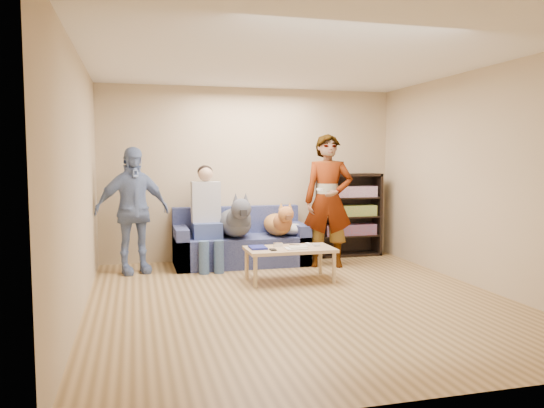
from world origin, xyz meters
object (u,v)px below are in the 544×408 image
object	(u,v)px
person_standing_right	(328,201)
camera_silver	(278,245)
person_seated	(207,213)
bookshelf	(349,213)
dog_gray	(236,221)
dog_tan	(279,223)
person_standing_left	(132,210)
notebook_blue	(258,247)
sofa	(240,245)
coffee_table	(290,251)

from	to	relation	value
person_standing_right	camera_silver	xyz separation A→B (m)	(-0.90, -0.61, -0.50)
person_seated	bookshelf	xyz separation A→B (m)	(2.30, 0.36, -0.09)
bookshelf	dog_gray	bearing A→B (deg)	-167.43
dog_gray	dog_tan	xyz separation A→B (m)	(0.63, -0.02, -0.05)
person_standing_left	bookshelf	world-z (taller)	person_standing_left
camera_silver	dog_gray	size ratio (longest dim) A/B	0.09
notebook_blue	camera_silver	xyz separation A→B (m)	(0.28, 0.07, 0.01)
bookshelf	notebook_blue	bearing A→B (deg)	-142.35
camera_silver	sofa	xyz separation A→B (m)	(-0.28, 1.09, -0.16)
person_seated	dog_tan	distance (m)	1.04
notebook_blue	dog_tan	distance (m)	1.10
person_standing_right	person_standing_left	bearing A→B (deg)	-168.44
person_standing_right	person_seated	bearing A→B (deg)	-175.16
sofa	person_standing_right	bearing A→B (deg)	-21.89
camera_silver	dog_tan	xyz separation A→B (m)	(0.25, 0.87, 0.17)
camera_silver	sofa	world-z (taller)	sofa
dog_gray	dog_tan	size ratio (longest dim) A/B	1.11
person_standing_left	camera_silver	xyz separation A→B (m)	(1.79, -0.85, -0.40)
dog_gray	coffee_table	world-z (taller)	dog_gray
person_standing_left	dog_gray	world-z (taller)	person_standing_left
coffee_table	bookshelf	size ratio (longest dim) A/B	0.85
dog_tan	coffee_table	bearing A→B (deg)	-97.54
person_standing_left	dog_tan	bearing A→B (deg)	-16.02
person_standing_right	camera_silver	distance (m)	1.20
person_standing_left	notebook_blue	xyz separation A→B (m)	(1.51, -0.92, -0.41)
person_standing_right	coffee_table	xyz separation A→B (m)	(-0.78, -0.73, -0.57)
person_seated	person_standing_left	bearing A→B (deg)	-173.63
person_standing_left	camera_silver	bearing A→B (deg)	-42.07
notebook_blue	bookshelf	world-z (taller)	bookshelf
person_standing_left	person_seated	size ratio (longest dim) A/B	1.15
person_standing_right	notebook_blue	size ratio (longest dim) A/B	7.23
person_standing_left	sofa	xyz separation A→B (m)	(1.51, 0.24, -0.57)
person_standing_right	bookshelf	distance (m)	0.98
person_standing_left	notebook_blue	world-z (taller)	person_standing_left
person_seated	camera_silver	bearing A→B (deg)	-51.00
person_standing_right	dog_tan	bearing A→B (deg)	174.73
person_seated	dog_tan	world-z (taller)	person_seated
bookshelf	dog_tan	bearing A→B (deg)	-160.57
notebook_blue	dog_gray	xyz separation A→B (m)	(-0.10, 0.97, 0.23)
dog_tan	sofa	bearing A→B (deg)	158.04
person_seated	coffee_table	size ratio (longest dim) A/B	1.34
sofa	dog_gray	world-z (taller)	dog_gray
sofa	camera_silver	bearing A→B (deg)	-75.56
person_seated	bookshelf	bearing A→B (deg)	8.92
notebook_blue	person_seated	bearing A→B (deg)	115.76
notebook_blue	dog_gray	size ratio (longest dim) A/B	0.20
bookshelf	camera_silver	bearing A→B (deg)	-139.05
coffee_table	camera_silver	bearing A→B (deg)	135.00
person_seated	dog_tan	bearing A→B (deg)	-4.85
notebook_blue	person_seated	world-z (taller)	person_seated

